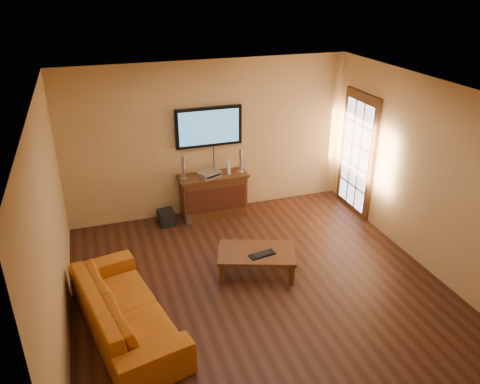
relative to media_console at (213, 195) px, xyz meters
name	(u,v)px	position (x,y,z in m)	size (l,w,h in m)	color
ground_plane	(259,286)	(0.02, -2.26, -0.39)	(5.00, 5.00, 0.00)	black
room_walls	(245,158)	(0.02, -1.64, 1.30)	(5.00, 5.00, 5.00)	tan
french_door	(357,155)	(2.48, -0.56, 0.66)	(0.07, 1.02, 2.22)	#46240F
media_console	(213,195)	(0.00, 0.00, 0.00)	(1.20, 0.46, 0.77)	#46240F
television	(209,127)	(0.00, 0.19, 1.20)	(1.16, 0.08, 0.69)	black
coffee_table	(256,254)	(0.09, -1.96, -0.06)	(1.24, 0.97, 0.37)	#46240F
sofa	(124,301)	(-1.80, -2.56, 0.03)	(2.16, 0.63, 0.84)	#B45C14
speaker_left	(183,169)	(-0.51, 0.01, 0.57)	(0.11, 0.11, 0.40)	silver
speaker_right	(241,162)	(0.51, -0.01, 0.57)	(0.11, 0.11, 0.41)	silver
av_receiver	(209,174)	(-0.07, -0.02, 0.42)	(0.36, 0.26, 0.08)	silver
game_console	(229,168)	(0.29, 0.01, 0.48)	(0.04, 0.15, 0.20)	white
subwoofer	(166,218)	(-0.87, -0.10, -0.26)	(0.27, 0.27, 0.27)	black
bottle	(189,221)	(-0.52, -0.28, -0.28)	(0.08, 0.08, 0.23)	white
keyboard	(262,254)	(0.14, -2.06, -0.01)	(0.40, 0.20, 0.02)	black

